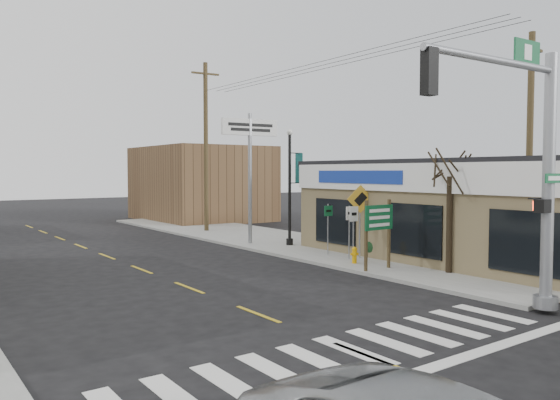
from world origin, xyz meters
TOP-DOWN VIEW (x-y plane):
  - ground at (0.00, 0.00)m, footprint 140.00×140.00m
  - sidewalk_right at (9.00, 13.00)m, footprint 6.00×38.00m
  - center_line at (0.00, 8.00)m, footprint 0.12×56.00m
  - crosswalk at (0.00, 0.40)m, footprint 11.00×2.20m
  - thrift_store at (14.50, 6.00)m, footprint 12.00×14.00m
  - bldg_distant_right at (12.00, 30.00)m, footprint 8.00×10.00m
  - traffic_signal_pole at (5.39, -0.36)m, footprint 5.39×0.39m
  - guide_sign at (6.80, 6.24)m, footprint 1.47×0.13m
  - fire_hydrant at (7.04, 7.74)m, footprint 0.20×0.20m
  - ped_crossing_sign at (8.20, 8.64)m, footprint 1.18×0.08m
  - lamp_post at (8.26, 13.53)m, footprint 0.73×0.58m
  - dance_center_sign at (6.99, 15.23)m, footprint 3.06×0.19m
  - bare_tree at (8.41, 4.35)m, footprint 2.57×2.57m
  - shrub_front at (10.61, 3.23)m, footprint 1.16×1.16m
  - shrub_back at (9.04, 8.40)m, footprint 1.18×1.18m
  - utility_pole_near at (9.50, 2.05)m, footprint 1.42×0.21m
  - utility_pole_far at (8.03, 21.77)m, footprint 1.77×0.27m

SIDE VIEW (x-z plane):
  - ground at x=0.00m, z-range 0.00..0.00m
  - center_line at x=0.00m, z-range 0.00..0.01m
  - crosswalk at x=0.00m, z-range 0.00..0.01m
  - sidewalk_right at x=9.00m, z-range 0.00..0.13m
  - fire_hydrant at x=7.04m, z-range 0.16..0.81m
  - shrub_front at x=10.61m, z-range 0.13..1.00m
  - shrub_back at x=9.04m, z-range 0.13..1.01m
  - guide_sign at x=6.80m, z-range 0.52..3.08m
  - thrift_store at x=14.50m, z-range 0.00..4.00m
  - ped_crossing_sign at x=8.20m, z-range 0.67..3.71m
  - bldg_distant_right at x=12.00m, z-range 0.00..5.60m
  - lamp_post at x=8.26m, z-range 0.58..6.23m
  - bare_tree at x=8.41m, z-range 1.60..6.74m
  - traffic_signal_pole at x=5.39m, z-range 0.77..7.61m
  - utility_pole_near at x=9.50m, z-range 0.23..8.40m
  - dance_center_sign at x=6.99m, z-range 1.80..8.29m
  - utility_pole_far at x=8.03m, z-range 0.26..10.42m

